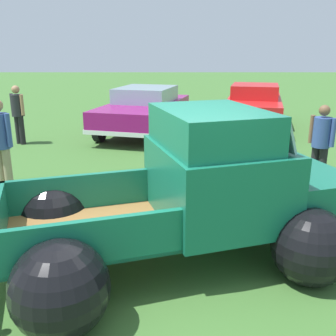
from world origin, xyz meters
The scene contains 8 objects.
ground_plane centered at (0.00, 0.00, 0.00)m, with size 80.00×80.00×0.00m, color #3D6B2D.
vintage_pickup_truck centered at (0.37, 0.12, 0.76)m, with size 4.98×3.75×1.96m.
show_car_0 centered at (-0.74, 7.86, 0.79)m, with size 3.07×5.00×1.43m.
show_car_1 centered at (2.91, 8.80, 0.78)m, with size 2.73×4.48×1.43m.
spectator_0 centered at (2.97, 2.92, 0.90)m, with size 0.48×0.48×1.58m.
spectator_1 centered at (-4.16, 6.37, 0.92)m, with size 0.49×0.47×1.63m.
spectator_2 centered at (-3.05, 2.50, 1.00)m, with size 0.52×0.45×1.75m.
lane_cone_0 centered at (1.92, 2.22, 0.31)m, with size 0.36×0.36×0.63m.
Camera 1 is at (0.01, -4.47, 2.62)m, focal length 41.92 mm.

